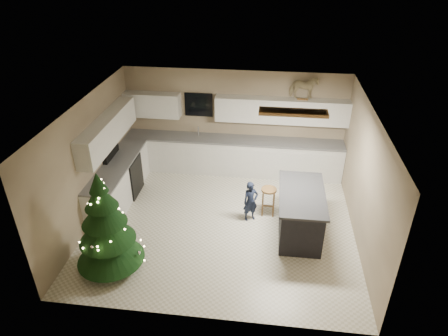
{
  "coord_description": "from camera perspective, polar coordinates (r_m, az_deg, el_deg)",
  "views": [
    {
      "loc": [
        0.89,
        -6.79,
        5.27
      ],
      "look_at": [
        0.0,
        0.35,
        1.15
      ],
      "focal_mm": 32.0,
      "sensor_mm": 36.0,
      "label": 1
    }
  ],
  "objects": [
    {
      "name": "ground_plane",
      "position": [
        8.64,
        -0.29,
        -7.79
      ],
      "size": [
        5.5,
        5.5,
        0.0
      ],
      "primitive_type": "plane",
      "color": "beige"
    },
    {
      "name": "room_shell",
      "position": [
        7.7,
        -0.15,
        2.58
      ],
      "size": [
        5.52,
        5.02,
        2.61
      ],
      "color": "tan",
      "rests_on": "ground_plane"
    },
    {
      "name": "cabinetry",
      "position": [
        9.73,
        -4.38,
        2.1
      ],
      "size": [
        5.5,
        3.2,
        2.0
      ],
      "color": "silver",
      "rests_on": "ground_plane"
    },
    {
      "name": "island",
      "position": [
        8.26,
        10.82,
        -6.27
      ],
      "size": [
        0.9,
        1.7,
        0.95
      ],
      "color": "black",
      "rests_on": "ground_plane"
    },
    {
      "name": "bar_stool",
      "position": [
        8.69,
        6.4,
        -3.87
      ],
      "size": [
        0.33,
        0.33,
        0.64
      ],
      "rotation": [
        0.0,
        0.0,
        -0.32
      ],
      "color": "brown",
      "rests_on": "ground_plane"
    },
    {
      "name": "christmas_tree",
      "position": [
        7.4,
        -16.45,
        -8.6
      ],
      "size": [
        1.26,
        1.21,
        2.01
      ],
      "rotation": [
        0.0,
        0.0,
        0.15
      ],
      "color": "#3F2816",
      "rests_on": "ground_plane"
    },
    {
      "name": "toddler",
      "position": [
        8.5,
        3.82,
        -4.78
      ],
      "size": [
        0.4,
        0.35,
        0.91
      ],
      "primitive_type": "imported",
      "rotation": [
        0.0,
        0.0,
        0.48
      ],
      "color": "black",
      "rests_on": "ground_plane"
    },
    {
      "name": "rocking_horse",
      "position": [
        9.61,
        11.32,
        11.2
      ],
      "size": [
        0.65,
        0.3,
        0.57
      ],
      "rotation": [
        0.0,
        0.0,
        1.57
      ],
      "color": "brown",
      "rests_on": "cabinetry"
    }
  ]
}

